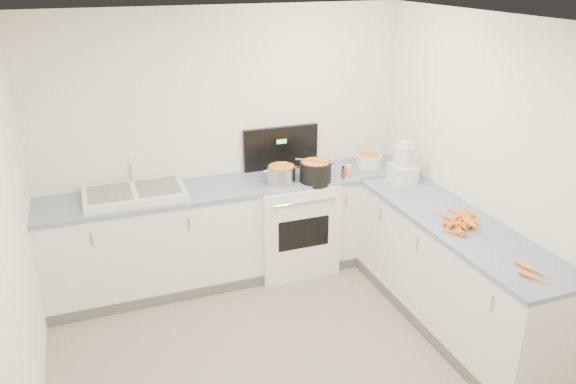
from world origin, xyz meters
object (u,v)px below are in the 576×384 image
object	(u,v)px
stove	(291,222)
spice_jar	(349,171)
sink	(135,193)
extract_bottle	(343,173)
steel_pot	(281,176)
mixing_bowl	(369,160)
black_pot	(315,173)
food_processor	(403,165)

from	to	relation	value
stove	spice_jar	xyz separation A→B (m)	(0.53, -0.15, 0.51)
spice_jar	sink	bearing A→B (deg)	175.22
stove	extract_bottle	xyz separation A→B (m)	(0.45, -0.19, 0.52)
steel_pot	mixing_bowl	bearing A→B (deg)	8.44
spice_jar	mixing_bowl	bearing A→B (deg)	29.52
black_pot	food_processor	bearing A→B (deg)	-23.60
stove	food_processor	size ratio (longest dim) A/B	3.37
steel_pot	spice_jar	size ratio (longest dim) A/B	2.95
food_processor	extract_bottle	bearing A→B (deg)	146.48
sink	food_processor	xyz separation A→B (m)	(2.36, -0.51, 0.14)
black_pot	food_processor	distance (m)	0.81
sink	steel_pot	distance (m)	1.32
stove	extract_bottle	world-z (taller)	stove
mixing_bowl	black_pot	bearing A→B (deg)	-163.43
extract_bottle	food_processor	xyz separation A→B (m)	(0.46, -0.30, 0.12)
stove	steel_pot	world-z (taller)	stove
sink	black_pot	bearing A→B (deg)	-6.59
spice_jar	food_processor	bearing A→B (deg)	-42.10
stove	mixing_bowl	xyz separation A→B (m)	(0.84, 0.03, 0.53)
extract_bottle	sink	bearing A→B (deg)	173.82
mixing_bowl	food_processor	distance (m)	0.54
black_pot	spice_jar	distance (m)	0.36
stove	mixing_bowl	world-z (taller)	stove
extract_bottle	mixing_bowl	bearing A→B (deg)	29.14
extract_bottle	spice_jar	bearing A→B (deg)	27.59
sink	spice_jar	size ratio (longest dim) A/B	9.73
stove	sink	size ratio (longest dim) A/B	1.58
stove	black_pot	distance (m)	0.60
stove	mixing_bowl	distance (m)	0.99
steel_pot	black_pot	distance (m)	0.32
stove	steel_pot	bearing A→B (deg)	-139.75
steel_pot	extract_bottle	size ratio (longest dim) A/B	2.63
extract_bottle	spice_jar	size ratio (longest dim) A/B	1.12
stove	steel_pot	xyz separation A→B (m)	(-0.14, -0.12, 0.54)
black_pot	food_processor	size ratio (longest dim) A/B	0.73
extract_bottle	spice_jar	world-z (taller)	extract_bottle
sink	extract_bottle	bearing A→B (deg)	-6.18
mixing_bowl	extract_bottle	xyz separation A→B (m)	(-0.39, -0.22, -0.01)
steel_pot	extract_bottle	xyz separation A→B (m)	(0.60, -0.07, -0.03)
steel_pot	black_pot	size ratio (longest dim) A/B	0.89
black_pot	extract_bottle	distance (m)	0.28
steel_pot	black_pot	bearing A→B (deg)	-9.23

